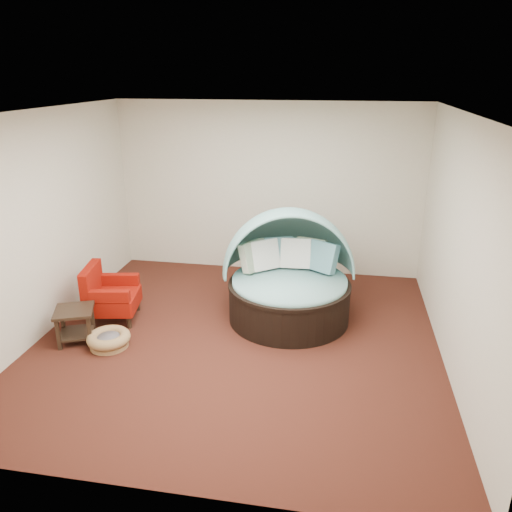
% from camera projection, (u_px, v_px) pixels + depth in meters
% --- Properties ---
extents(floor, '(5.00, 5.00, 0.00)m').
position_uv_depth(floor, '(238.00, 340.00, 6.35)').
color(floor, '#461F14').
rests_on(floor, ground).
extents(wall_back, '(5.00, 0.00, 5.00)m').
position_uv_depth(wall_back, '(268.00, 189.00, 8.17)').
color(wall_back, beige).
rests_on(wall_back, floor).
extents(wall_front, '(5.00, 0.00, 5.00)m').
position_uv_depth(wall_front, '(162.00, 342.00, 3.56)').
color(wall_front, beige).
rests_on(wall_front, floor).
extents(wall_left, '(0.00, 5.00, 5.00)m').
position_uv_depth(wall_left, '(42.00, 225.00, 6.27)').
color(wall_left, beige).
rests_on(wall_left, floor).
extents(wall_right, '(0.00, 5.00, 5.00)m').
position_uv_depth(wall_right, '(459.00, 248.00, 5.46)').
color(wall_right, beige).
rests_on(wall_right, floor).
extents(ceiling, '(5.00, 5.00, 0.00)m').
position_uv_depth(ceiling, '(234.00, 112.00, 5.38)').
color(ceiling, white).
rests_on(ceiling, wall_back).
extents(canopy_daybed, '(2.00, 1.95, 1.52)m').
position_uv_depth(canopy_daybed, '(289.00, 269.00, 6.76)').
color(canopy_daybed, black).
rests_on(canopy_daybed, floor).
extents(pet_basket, '(0.58, 0.58, 0.19)m').
position_uv_depth(pet_basket, '(109.00, 339.00, 6.18)').
color(pet_basket, brown).
rests_on(pet_basket, floor).
extents(red_armchair, '(0.77, 0.77, 0.78)m').
position_uv_depth(red_armchair, '(109.00, 295.00, 6.79)').
color(red_armchair, black).
rests_on(red_armchair, floor).
extents(side_table, '(0.60, 0.60, 0.44)m').
position_uv_depth(side_table, '(75.00, 321.00, 6.24)').
color(side_table, black).
rests_on(side_table, floor).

